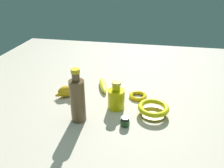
{
  "coord_description": "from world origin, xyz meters",
  "views": [
    {
      "loc": [
        1.04,
        0.2,
        0.63
      ],
      "look_at": [
        0.0,
        0.0,
        0.08
      ],
      "focal_mm": 36.41,
      "sensor_mm": 36.0,
      "label": 1
    }
  ],
  "objects_px": {
    "banana": "(103,85)",
    "cat_figurine": "(68,89)",
    "bangle": "(138,96)",
    "nail_polish_jar": "(125,121)",
    "bottle_short": "(116,98)",
    "bowl": "(153,109)",
    "bottle_tall": "(78,99)"
  },
  "relations": [
    {
      "from": "banana",
      "to": "nail_polish_jar",
      "type": "relative_size",
      "value": 4.29
    },
    {
      "from": "bottle_tall",
      "to": "cat_figurine",
      "type": "height_order",
      "value": "bottle_tall"
    },
    {
      "from": "nail_polish_jar",
      "to": "bangle",
      "type": "bearing_deg",
      "value": 172.0
    },
    {
      "from": "bangle",
      "to": "bottle_short",
      "type": "xyz_separation_m",
      "value": [
        0.12,
        -0.1,
        0.05
      ]
    },
    {
      "from": "banana",
      "to": "nail_polish_jar",
      "type": "height_order",
      "value": "nail_polish_jar"
    },
    {
      "from": "bottle_tall",
      "to": "cat_figurine",
      "type": "relative_size",
      "value": 2.33
    },
    {
      "from": "bangle",
      "to": "bowl",
      "type": "xyz_separation_m",
      "value": [
        0.15,
        0.08,
        0.02
      ]
    },
    {
      "from": "bottle_tall",
      "to": "cat_figurine",
      "type": "bearing_deg",
      "value": -147.55
    },
    {
      "from": "banana",
      "to": "bottle_tall",
      "type": "relative_size",
      "value": 0.71
    },
    {
      "from": "banana",
      "to": "bottle_short",
      "type": "bearing_deg",
      "value": -170.22
    },
    {
      "from": "bangle",
      "to": "bottle_tall",
      "type": "xyz_separation_m",
      "value": [
        0.25,
        -0.25,
        0.1
      ]
    },
    {
      "from": "banana",
      "to": "cat_figurine",
      "type": "xyz_separation_m",
      "value": [
        0.12,
        -0.17,
        0.02
      ]
    },
    {
      "from": "banana",
      "to": "cat_figurine",
      "type": "distance_m",
      "value": 0.21
    },
    {
      "from": "banana",
      "to": "bangle",
      "type": "height_order",
      "value": "banana"
    },
    {
      "from": "bangle",
      "to": "banana",
      "type": "bearing_deg",
      "value": -108.93
    },
    {
      "from": "cat_figurine",
      "to": "bangle",
      "type": "bearing_deg",
      "value": 97.92
    },
    {
      "from": "nail_polish_jar",
      "to": "bowl",
      "type": "height_order",
      "value": "bowl"
    },
    {
      "from": "bottle_short",
      "to": "nail_polish_jar",
      "type": "height_order",
      "value": "bottle_short"
    },
    {
      "from": "bottle_short",
      "to": "bottle_tall",
      "type": "bearing_deg",
      "value": -49.16
    },
    {
      "from": "bangle",
      "to": "cat_figurine",
      "type": "bearing_deg",
      "value": -82.08
    },
    {
      "from": "cat_figurine",
      "to": "bowl",
      "type": "xyz_separation_m",
      "value": [
        0.09,
        0.46,
        -0.01
      ]
    },
    {
      "from": "bangle",
      "to": "bottle_short",
      "type": "bearing_deg",
      "value": -39.54
    },
    {
      "from": "bangle",
      "to": "bowl",
      "type": "distance_m",
      "value": 0.17
    },
    {
      "from": "bottle_tall",
      "to": "bowl",
      "type": "xyz_separation_m",
      "value": [
        -0.1,
        0.33,
        -0.08
      ]
    },
    {
      "from": "nail_polish_jar",
      "to": "cat_figurine",
      "type": "relative_size",
      "value": 0.39
    },
    {
      "from": "bottle_tall",
      "to": "banana",
      "type": "bearing_deg",
      "value": 172.91
    },
    {
      "from": "cat_figurine",
      "to": "nail_polish_jar",
      "type": "bearing_deg",
      "value": 59.35
    },
    {
      "from": "bottle_short",
      "to": "bowl",
      "type": "distance_m",
      "value": 0.19
    },
    {
      "from": "banana",
      "to": "nail_polish_jar",
      "type": "bearing_deg",
      "value": -172.19
    },
    {
      "from": "banana",
      "to": "bottle_short",
      "type": "relative_size",
      "value": 1.25
    },
    {
      "from": "nail_polish_jar",
      "to": "banana",
      "type": "bearing_deg",
      "value": -151.87
    },
    {
      "from": "cat_figurine",
      "to": "bowl",
      "type": "relative_size",
      "value": 0.73
    }
  ]
}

